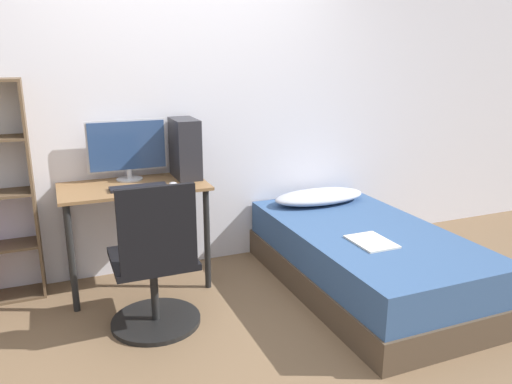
{
  "coord_description": "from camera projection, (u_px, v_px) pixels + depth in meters",
  "views": [
    {
      "loc": [
        -0.92,
        -2.39,
        1.68
      ],
      "look_at": [
        0.34,
        0.67,
        0.75
      ],
      "focal_mm": 35.0,
      "sensor_mm": 36.0,
      "label": 1
    }
  ],
  "objects": [
    {
      "name": "magazine",
      "position": [
        371.0,
        242.0,
        3.31
      ],
      "size": [
        0.24,
        0.32,
        0.01
      ],
      "color": "silver",
      "rests_on": "bed"
    },
    {
      "name": "pillow",
      "position": [
        319.0,
        197.0,
        4.17
      ],
      "size": [
        0.8,
        0.36,
        0.11
      ],
      "color": "#B2B7C6",
      "rests_on": "bed"
    },
    {
      "name": "bed",
      "position": [
        365.0,
        259.0,
        3.63
      ],
      "size": [
        1.05,
        1.9,
        0.46
      ],
      "color": "#4C3D2D",
      "rests_on": "ground_plane"
    },
    {
      "name": "ground_plane",
      "position": [
        245.0,
        350.0,
        2.92
      ],
      "size": [
        14.0,
        14.0,
        0.0
      ],
      "primitive_type": "plane",
      "color": "brown"
    },
    {
      "name": "monitor",
      "position": [
        127.0,
        148.0,
        3.61
      ],
      "size": [
        0.57,
        0.19,
        0.44
      ],
      "color": "#B7B7BC",
      "rests_on": "desk"
    },
    {
      "name": "pc_tower",
      "position": [
        185.0,
        148.0,
        3.7
      ],
      "size": [
        0.17,
        0.33,
        0.44
      ],
      "color": "#232328",
      "rests_on": "desk"
    },
    {
      "name": "wall_back",
      "position": [
        179.0,
        110.0,
        3.82
      ],
      "size": [
        8.0,
        0.05,
        2.5
      ],
      "color": "silver",
      "rests_on": "ground_plane"
    },
    {
      "name": "keyboard",
      "position": [
        138.0,
        187.0,
        3.43
      ],
      "size": [
        0.39,
        0.12,
        0.02
      ],
      "color": "black",
      "rests_on": "desk"
    },
    {
      "name": "desk",
      "position": [
        135.0,
        203.0,
        3.56
      ],
      "size": [
        1.02,
        0.56,
        0.77
      ],
      "color": "brown",
      "rests_on": "ground_plane"
    },
    {
      "name": "mouse",
      "position": [
        173.0,
        184.0,
        3.52
      ],
      "size": [
        0.06,
        0.09,
        0.02
      ],
      "color": "silver",
      "rests_on": "desk"
    },
    {
      "name": "office_chair",
      "position": [
        155.0,
        274.0,
        3.06
      ],
      "size": [
        0.57,
        0.57,
        0.97
      ],
      "color": "black",
      "rests_on": "ground_plane"
    }
  ]
}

